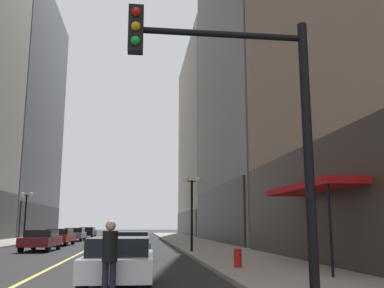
# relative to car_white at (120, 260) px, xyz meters

# --- Properties ---
(ground_plane) EXTENTS (200.00, 200.00, 0.00)m
(ground_plane) POSITION_rel_car_white_xyz_m (-2.86, 28.28, -0.72)
(ground_plane) COLOR #262628
(sidewalk_left) EXTENTS (4.50, 78.00, 0.15)m
(sidewalk_left) POSITION_rel_car_white_xyz_m (-11.11, 28.28, -0.64)
(sidewalk_left) COLOR #9E9991
(sidewalk_left) RESTS_ON ground
(sidewalk_right) EXTENTS (4.50, 78.00, 0.15)m
(sidewalk_right) POSITION_rel_car_white_xyz_m (5.39, 28.28, -0.64)
(sidewalk_right) COLOR #9E9991
(sidewalk_right) RESTS_ON ground
(lane_centre_stripe) EXTENTS (0.16, 70.00, 0.01)m
(lane_centre_stripe) POSITION_rel_car_white_xyz_m (-2.86, 28.28, -0.71)
(lane_centre_stripe) COLOR #E5D64C
(lane_centre_stripe) RESTS_ON ground
(building_right_far) EXTENTS (12.68, 26.00, 29.41)m
(building_right_far) POSITION_rel_car_white_xyz_m (13.88, 53.28, 13.93)
(building_right_far) COLOR #B7AD99
(building_right_far) RESTS_ON ground
(storefront_awning_right) EXTENTS (1.60, 6.24, 3.12)m
(storefront_awning_right) POSITION_rel_car_white_xyz_m (6.84, 3.21, 2.27)
(storefront_awning_right) COLOR #B21414
(storefront_awning_right) RESTS_ON ground
(car_white) EXTENTS (1.89, 4.14, 1.32)m
(car_white) POSITION_rel_car_white_xyz_m (0.00, 0.00, 0.00)
(car_white) COLOR silver
(car_white) RESTS_ON ground
(car_green) EXTENTS (1.86, 4.75, 1.32)m
(car_green) POSITION_rel_car_white_xyz_m (0.10, 9.10, 0.00)
(car_green) COLOR #196038
(car_green) RESTS_ON ground
(car_maroon) EXTENTS (1.97, 4.13, 1.32)m
(car_maroon) POSITION_rel_car_white_xyz_m (-5.62, 16.74, 0.00)
(car_maroon) COLOR maroon
(car_maroon) RESTS_ON ground
(car_red) EXTENTS (2.03, 4.25, 1.32)m
(car_red) POSITION_rel_car_white_xyz_m (-5.77, 24.15, 0.00)
(car_red) COLOR #B21919
(car_red) RESTS_ON ground
(car_grey) EXTENTS (1.95, 4.66, 1.32)m
(car_grey) POSITION_rel_car_white_xyz_m (-5.92, 33.51, 0.00)
(car_grey) COLOR slate
(car_grey) RESTS_ON ground
(car_black) EXTENTS (1.98, 4.35, 1.32)m
(car_black) POSITION_rel_car_white_xyz_m (-5.79, 43.52, 0.00)
(car_black) COLOR black
(car_black) RESTS_ON ground
(pedestrian_in_black_coat) EXTENTS (0.35, 0.35, 1.75)m
(pedestrian_in_black_coat) POSITION_rel_car_white_xyz_m (-0.14, -2.21, 0.31)
(pedestrian_in_black_coat) COLOR black
(pedestrian_in_black_coat) RESTS_ON ground
(traffic_light_near_right) EXTENTS (3.43, 0.35, 5.65)m
(traffic_light_near_right) POSITION_rel_car_white_xyz_m (2.49, -4.66, 3.03)
(traffic_light_near_right) COLOR black
(traffic_light_near_right) RESTS_ON ground
(street_lamp_left_far) EXTENTS (1.06, 0.36, 4.43)m
(street_lamp_left_far) POSITION_rel_car_white_xyz_m (-9.26, 27.05, 2.54)
(street_lamp_left_far) COLOR black
(street_lamp_left_far) RESTS_ON ground
(street_lamp_right_mid) EXTENTS (1.06, 0.36, 4.43)m
(street_lamp_right_mid) POSITION_rel_car_white_xyz_m (3.54, 12.85, 2.54)
(street_lamp_right_mid) COLOR black
(street_lamp_right_mid) RESTS_ON ground
(fire_hydrant_right) EXTENTS (0.28, 0.28, 0.80)m
(fire_hydrant_right) POSITION_rel_car_white_xyz_m (4.04, 3.43, -0.32)
(fire_hydrant_right) COLOR red
(fire_hydrant_right) RESTS_ON ground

